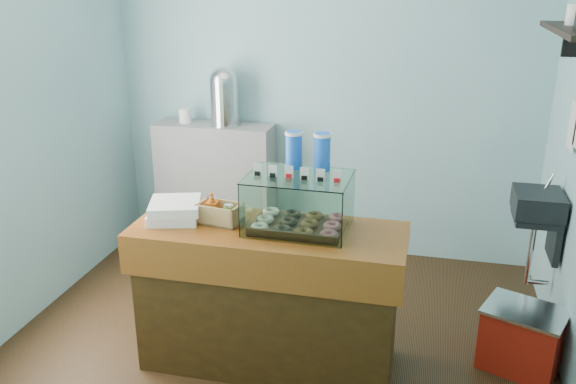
% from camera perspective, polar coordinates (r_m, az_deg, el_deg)
% --- Properties ---
extents(ground, '(3.50, 3.50, 0.00)m').
position_cam_1_polar(ground, '(4.17, -0.80, -13.51)').
color(ground, black).
rests_on(ground, ground).
extents(room_shell, '(3.54, 3.04, 2.82)m').
position_cam_1_polar(room_shell, '(3.54, -0.49, 10.24)').
color(room_shell, '#82B5BE').
rests_on(room_shell, ground).
extents(counter, '(1.60, 0.60, 0.90)m').
position_cam_1_polar(counter, '(3.73, -1.81, -9.71)').
color(counter, '#3D250B').
rests_on(counter, ground).
extents(back_shelf, '(1.00, 0.32, 1.10)m').
position_cam_1_polar(back_shelf, '(5.31, -6.76, 0.53)').
color(back_shelf, gray).
rests_on(back_shelf, ground).
extents(display_case, '(0.59, 0.44, 0.54)m').
position_cam_1_polar(display_case, '(3.50, 1.19, -0.54)').
color(display_case, '#331D0F').
rests_on(display_case, counter).
extents(condiment_crate, '(0.27, 0.19, 0.18)m').
position_cam_1_polar(condiment_crate, '(3.61, -6.53, -1.89)').
color(condiment_crate, tan).
rests_on(condiment_crate, counter).
extents(pastry_boxes, '(0.37, 0.37, 0.12)m').
position_cam_1_polar(pastry_boxes, '(3.70, -10.56, -1.68)').
color(pastry_boxes, white).
rests_on(pastry_boxes, counter).
extents(coffee_urn, '(0.26, 0.26, 0.48)m').
position_cam_1_polar(coffee_urn, '(5.06, -6.00, 9.03)').
color(coffee_urn, silver).
rests_on(coffee_urn, back_shelf).
extents(red_cooler, '(0.56, 0.50, 0.40)m').
position_cam_1_polar(red_cooler, '(4.06, 21.03, -12.67)').
color(red_cooler, '#AC1B0D').
rests_on(red_cooler, ground).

